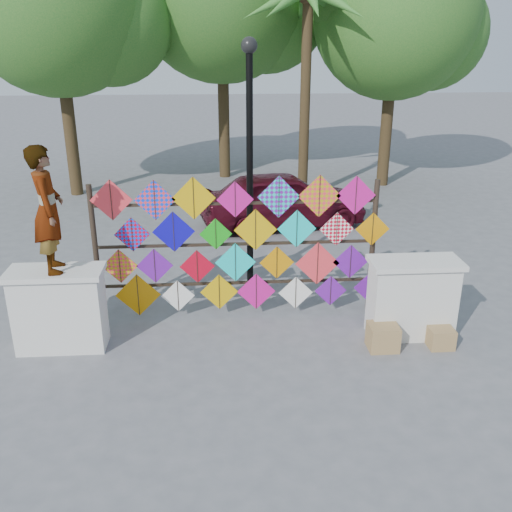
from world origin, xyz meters
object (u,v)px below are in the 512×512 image
vendor_woman (48,210)px  lamppost (250,144)px  sedan (283,199)px  kite_rack (241,246)px

vendor_woman → lamppost: bearing=-65.3°
sedan → vendor_woman: bearing=133.9°
kite_rack → sedan: size_ratio=1.21×
vendor_woman → sedan: bearing=-47.0°
sedan → lamppost: lamppost is taller
vendor_woman → kite_rack: bearing=-83.1°
kite_rack → sedan: bearing=75.1°
kite_rack → sedan: (1.26, 4.75, -0.54)m
vendor_woman → lamppost: (2.97, 2.20, 0.50)m
sedan → kite_rack: bearing=154.2°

